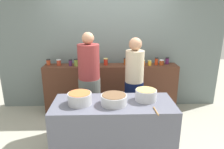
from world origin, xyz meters
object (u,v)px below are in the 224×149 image
at_px(preserve_jar_4, 91,62).
at_px(preserve_jar_6, 106,62).
at_px(preserve_jar_8, 134,61).
at_px(preserve_jar_11, 156,61).
at_px(preserve_jar_0, 48,62).
at_px(preserve_jar_10, 150,63).
at_px(wooden_spoon, 156,111).
at_px(cooking_pot_center, 114,100).
at_px(cooking_pot_right, 146,95).
at_px(preserve_jar_7, 125,61).
at_px(cooking_pot_left, 80,98).
at_px(cook_with_tongs, 90,87).
at_px(preserve_jar_9, 143,63).
at_px(preserve_jar_1, 59,62).
at_px(preserve_jar_13, 167,61).
at_px(preserve_jar_3, 76,63).
at_px(preserve_jar_5, 97,62).
at_px(preserve_jar_12, 162,62).
at_px(cook_in_cap, 134,89).
at_px(preserve_jar_2, 70,63).

xyz_separation_m(preserve_jar_4, preserve_jar_6, (0.29, -0.03, 0.02)).
relative_size(preserve_jar_8, preserve_jar_11, 0.91).
height_order(preserve_jar_0, preserve_jar_10, preserve_jar_0).
bearing_deg(preserve_jar_11, wooden_spoon, -103.16).
xyz_separation_m(cooking_pot_center, wooden_spoon, (0.52, -0.24, -0.06)).
height_order(preserve_jar_8, preserve_jar_11, preserve_jar_11).
relative_size(preserve_jar_8, cooking_pot_center, 0.37).
bearing_deg(cooking_pot_right, preserve_jar_8, 89.31).
bearing_deg(preserve_jar_7, preserve_jar_10, -7.47).
height_order(cooking_pot_left, wooden_spoon, cooking_pot_left).
bearing_deg(wooden_spoon, preserve_jar_10, 81.40).
height_order(preserve_jar_7, cook_with_tongs, cook_with_tongs).
xyz_separation_m(preserve_jar_4, preserve_jar_9, (1.04, -0.11, 0.01)).
bearing_deg(preserve_jar_1, preserve_jar_7, 0.15).
xyz_separation_m(preserve_jar_11, cooking_pot_left, (-1.39, -1.43, -0.18)).
bearing_deg(preserve_jar_13, preserve_jar_11, -165.25).
distance_m(preserve_jar_3, cooking_pot_right, 1.74).
bearing_deg(preserve_jar_6, cooking_pot_right, -67.13).
height_order(preserve_jar_4, preserve_jar_5, preserve_jar_5).
distance_m(preserve_jar_0, preserve_jar_11, 2.19).
height_order(preserve_jar_9, cooking_pot_center, preserve_jar_9).
relative_size(preserve_jar_5, preserve_jar_6, 1.09).
xyz_separation_m(preserve_jar_5, preserve_jar_9, (0.92, -0.00, -0.02)).
distance_m(preserve_jar_8, preserve_jar_10, 0.30).
xyz_separation_m(cooking_pot_left, cooking_pot_right, (0.93, 0.09, 0.00)).
relative_size(preserve_jar_4, preserve_jar_5, 0.66).
distance_m(preserve_jar_9, cooking_pot_right, 1.29).
height_order(preserve_jar_5, cooking_pot_center, preserve_jar_5).
distance_m(preserve_jar_11, wooden_spoon, 1.76).
relative_size(preserve_jar_12, cooking_pot_right, 0.36).
bearing_deg(preserve_jar_13, preserve_jar_1, -178.69).
distance_m(preserve_jar_6, preserve_jar_9, 0.75).
bearing_deg(preserve_jar_9, cooking_pot_center, -114.74).
relative_size(preserve_jar_8, preserve_jar_9, 1.15).
bearing_deg(preserve_jar_0, wooden_spoon, -44.27).
relative_size(preserve_jar_0, preserve_jar_10, 1.17).
bearing_deg(cook_in_cap, preserve_jar_0, 156.98).
distance_m(preserve_jar_6, preserve_jar_11, 1.03).
bearing_deg(preserve_jar_8, cooking_pot_left, -123.15).
bearing_deg(cooking_pot_center, preserve_jar_2, 119.69).
xyz_separation_m(preserve_jar_0, preserve_jar_4, (0.87, -0.02, -0.01)).
height_order(preserve_jar_7, preserve_jar_12, preserve_jar_7).
bearing_deg(cook_in_cap, preserve_jar_10, 57.38).
bearing_deg(preserve_jar_12, cook_with_tongs, -155.70).
bearing_deg(preserve_jar_6, preserve_jar_10, -3.48).
height_order(preserve_jar_11, preserve_jar_12, preserve_jar_11).
xyz_separation_m(wooden_spoon, cook_in_cap, (-0.14, 1.04, -0.09)).
distance_m(preserve_jar_1, preserve_jar_7, 1.34).
distance_m(preserve_jar_0, preserve_jar_13, 2.42).
distance_m(preserve_jar_5, preserve_jar_13, 1.45).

